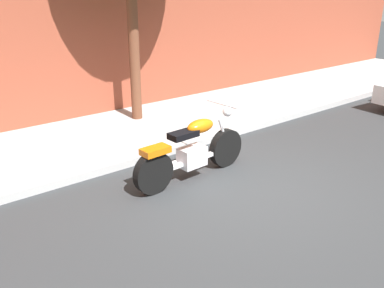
{
  "coord_description": "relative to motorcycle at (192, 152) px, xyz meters",
  "views": [
    {
      "loc": [
        -4.28,
        -4.27,
        3.04
      ],
      "look_at": [
        -0.37,
        0.67,
        0.6
      ],
      "focal_mm": 39.43,
      "sensor_mm": 36.0,
      "label": 1
    }
  ],
  "objects": [
    {
      "name": "ground_plane",
      "position": [
        0.37,
        -0.68,
        -0.46
      ],
      "size": [
        60.0,
        60.0,
        0.0
      ],
      "primitive_type": "plane",
      "color": "#303335"
    },
    {
      "name": "sidewalk",
      "position": [
        0.37,
        2.44,
        -0.39
      ],
      "size": [
        24.33,
        2.87,
        0.14
      ],
      "primitive_type": "cube",
      "color": "#ABABAB",
      "rests_on": "ground"
    },
    {
      "name": "motorcycle",
      "position": [
        0.0,
        0.0,
        0.0
      ],
      "size": [
        2.23,
        0.7,
        1.17
      ],
      "color": "black",
      "rests_on": "ground"
    }
  ]
}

